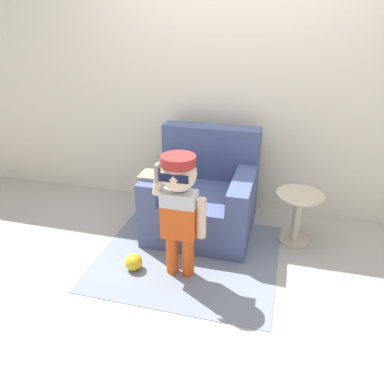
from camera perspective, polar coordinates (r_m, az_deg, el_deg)
ground_plane at (r=3.38m, az=3.41°, el=-7.11°), size 10.00×10.00×0.00m
wall_back at (r=3.59m, az=6.44°, el=17.08°), size 10.00×0.05×2.60m
armchair at (r=3.42m, az=1.73°, el=-0.62°), size 0.93×0.89×0.89m
person_child at (r=2.63m, az=-1.94°, el=-1.06°), size 0.40×0.30×0.97m
side_table at (r=3.32m, az=15.76°, el=-3.11°), size 0.40×0.40×0.47m
rug at (r=3.16m, az=-0.52°, el=-9.68°), size 1.45×1.32×0.01m
toy_ball at (r=3.01m, az=-8.87°, el=-10.50°), size 0.14×0.14×0.14m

